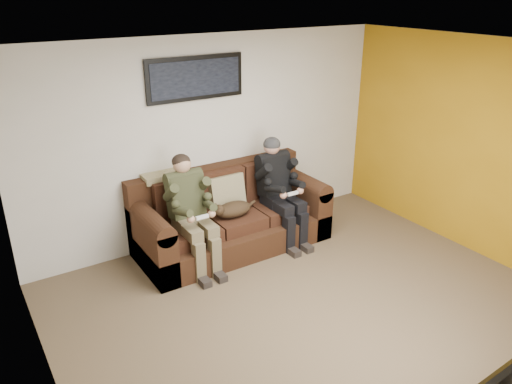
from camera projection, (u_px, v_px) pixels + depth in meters
floor at (321, 315)px, 5.10m from camera, size 5.00×5.00×0.00m
ceiling at (337, 54)px, 4.09m from camera, size 5.00×5.00×0.00m
wall_back at (213, 140)px, 6.34m from camera, size 5.00×0.00×5.00m
wall_left at (42, 279)px, 3.35m from camera, size 0.00×4.50×4.50m
wall_right at (492, 153)px, 5.84m from camera, size 0.00×4.50×4.50m
accent_wall_right at (492, 153)px, 5.83m from camera, size 0.00×4.50×4.50m
sofa at (229, 217)px, 6.37m from camera, size 2.42×1.04×0.99m
throw_pillow at (227, 193)px, 6.28m from camera, size 0.46×0.22×0.46m
throw_blanket at (163, 176)px, 6.00m from camera, size 0.49×0.24×0.09m
person_left at (190, 206)px, 5.75m from camera, size 0.51×0.87×1.34m
person_right at (279, 184)px, 6.37m from camera, size 0.51×0.86×1.35m
cat at (232, 209)px, 6.09m from camera, size 0.66×0.26×0.24m
framed_poster at (196, 78)px, 5.90m from camera, size 1.25×0.05×0.52m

